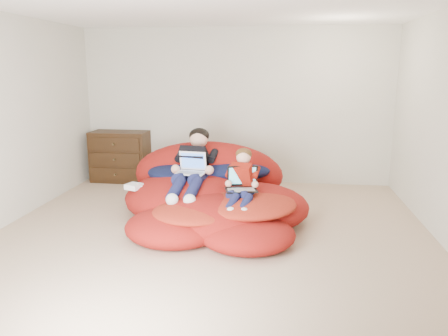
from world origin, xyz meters
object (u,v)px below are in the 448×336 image
at_px(older_boy, 194,162).
at_px(laptop_white, 192,167).
at_px(laptop_black, 242,184).
at_px(beanbag_pile, 212,196).
at_px(dresser, 120,156).
at_px(younger_boy, 242,179).

height_order(older_boy, laptop_white, older_boy).
bearing_deg(laptop_white, laptop_black, -28.59).
relative_size(beanbag_pile, laptop_white, 6.56).
relative_size(dresser, laptop_black, 2.29).
relative_size(beanbag_pile, older_boy, 1.82).
distance_m(older_boy, younger_boy, 0.82).
bearing_deg(older_boy, younger_boy, -35.83).
relative_size(older_boy, laptop_white, 3.61).
distance_m(laptop_white, laptop_black, 0.76).
xyz_separation_m(older_boy, laptop_black, (0.66, -0.50, -0.12)).
bearing_deg(beanbag_pile, younger_boy, -41.46).
height_order(younger_boy, laptop_black, younger_boy).
relative_size(dresser, older_boy, 0.69).
bearing_deg(laptop_white, younger_boy, -26.91).
bearing_deg(beanbag_pile, older_boy, 155.80).
bearing_deg(dresser, laptop_black, -41.95).
height_order(younger_boy, laptop_white, younger_boy).
xyz_separation_m(younger_boy, laptop_white, (-0.66, 0.34, 0.04)).
height_order(beanbag_pile, older_boy, older_boy).
relative_size(beanbag_pile, younger_boy, 2.88).
distance_m(beanbag_pile, laptop_white, 0.45).
distance_m(dresser, beanbag_pile, 2.42).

